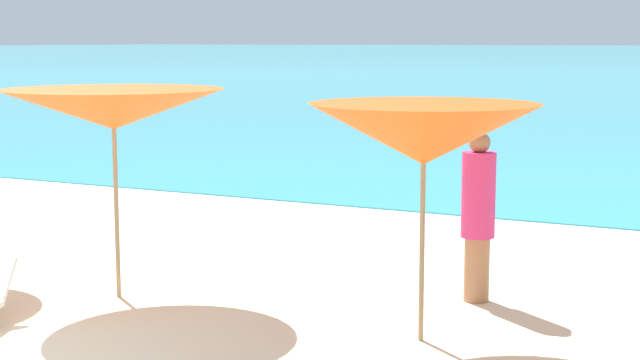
# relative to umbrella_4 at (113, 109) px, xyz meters

# --- Properties ---
(ground_plane) EXTENTS (50.00, 100.00, 0.30)m
(ground_plane) POSITION_rel_umbrella_4_xyz_m (0.22, 7.29, -2.05)
(ground_plane) COLOR beige
(umbrella_4) EXTENTS (2.39, 2.39, 2.10)m
(umbrella_4) POSITION_rel_umbrella_4_xyz_m (0.00, 0.00, 0.00)
(umbrella_4) COLOR #9E7F59
(umbrella_4) RESTS_ON ground_plane
(umbrella_5) EXTENTS (2.14, 2.14, 2.06)m
(umbrella_5) POSITION_rel_umbrella_4_xyz_m (3.26, 0.00, -0.11)
(umbrella_5) COLOR #9E7F59
(umbrella_5) RESTS_ON ground_plane
(beachgoer_3) EXTENTS (0.34, 0.34, 1.70)m
(beachgoer_3) POSITION_rel_umbrella_4_xyz_m (3.29, 1.47, -1.01)
(beachgoer_3) COLOR #A3704C
(beachgoer_3) RESTS_ON ground_plane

